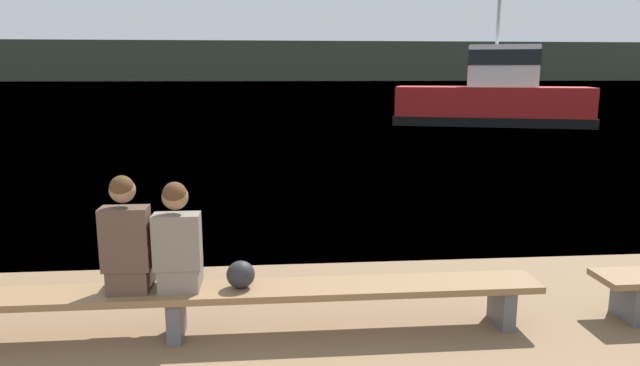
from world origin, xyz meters
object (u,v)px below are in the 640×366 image
shopping_bag (241,275)px  person_left (127,242)px  bench_main (176,299)px  person_right (178,243)px  tugboat_red (493,100)px

shopping_bag → person_left: bearing=179.5°
bench_main → person_right: person_right is taller
bench_main → person_left: bearing=178.3°
person_right → shopping_bag: bearing=-1.0°
person_right → shopping_bag: 0.61m
shopping_bag → tugboat_red: 22.35m
person_right → tugboat_red: size_ratio=0.11×
bench_main → shopping_bag: (0.58, 0.00, 0.20)m
bench_main → tugboat_red: (10.76, 19.89, 0.74)m
bench_main → person_left: 0.66m
person_left → tugboat_red: bearing=60.7°
tugboat_red → bench_main: bearing=169.1°
bench_main → person_left: person_left is taller
bench_main → person_left: size_ratio=6.33×
bench_main → person_right: (0.04, 0.01, 0.51)m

